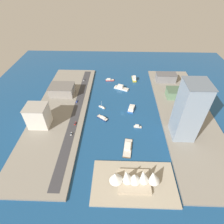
{
  "coord_description": "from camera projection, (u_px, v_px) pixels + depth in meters",
  "views": [
    {
      "loc": [
        8.57,
        183.24,
        158.23
      ],
      "look_at": [
        14.18,
        3.92,
        4.86
      ],
      "focal_mm": 28.08,
      "sensor_mm": 36.0,
      "label": 1
    }
  ],
  "objects": [
    {
      "name": "ground_plane",
      "position": [
        122.0,
        113.0,
        241.83
      ],
      "size": [
        440.0,
        440.0,
        0.0
      ],
      "primitive_type": "plane",
      "color": "navy"
    },
    {
      "name": "quay_west",
      "position": [
        185.0,
        114.0,
        238.93
      ],
      "size": [
        70.0,
        240.0,
        2.67
      ],
      "primitive_type": "cube",
      "color": "gray",
      "rests_on": "ground_plane"
    },
    {
      "name": "quay_east",
      "position": [
        61.0,
        111.0,
        242.99
      ],
      "size": [
        70.0,
        240.0,
        2.67
      ],
      "primitive_type": "cube",
      "color": "gray",
      "rests_on": "ground_plane"
    },
    {
      "name": "peninsula_point",
      "position": [
        134.0,
        183.0,
        164.37
      ],
      "size": [
        78.4,
        44.78,
        2.0
      ],
      "primitive_type": "cube",
      "color": "#A89E89",
      "rests_on": "ground_plane"
    },
    {
      "name": "road_strip",
      "position": [
        77.0,
        111.0,
        241.54
      ],
      "size": [
        11.14,
        228.0,
        0.15
      ],
      "primitive_type": "cube",
      "color": "#38383D",
      "rests_on": "quay_east"
    },
    {
      "name": "patrol_launch_navy",
      "position": [
        102.0,
        118.0,
        232.41
      ],
      "size": [
        15.81,
        13.52,
        3.53
      ],
      "color": "#1E284C",
      "rests_on": "ground_plane"
    },
    {
      "name": "yacht_sleek_gray",
      "position": [
        137.0,
        126.0,
        220.0
      ],
      "size": [
        10.82,
        4.26,
        3.79
      ],
      "color": "#999EA3",
      "rests_on": "ground_plane"
    },
    {
      "name": "catamaran_blue",
      "position": [
        131.0,
        108.0,
        246.77
      ],
      "size": [
        11.94,
        20.13,
        4.69
      ],
      "color": "blue",
      "rests_on": "ground_plane"
    },
    {
      "name": "barge_flat_brown",
      "position": [
        128.0,
        148.0,
        195.31
      ],
      "size": [
        12.05,
        27.38,
        3.13
      ],
      "color": "brown",
      "rests_on": "ground_plane"
    },
    {
      "name": "ferry_white_commuter",
      "position": [
        121.0,
        88.0,
        286.49
      ],
      "size": [
        25.24,
        16.02,
        7.04
      ],
      "color": "silver",
      "rests_on": "ground_plane"
    },
    {
      "name": "ferry_yellow_fast",
      "position": [
        134.0,
        78.0,
        308.71
      ],
      "size": [
        7.34,
        20.91,
        8.0
      ],
      "color": "yellow",
      "rests_on": "ground_plane"
    },
    {
      "name": "sailboat_small_white",
      "position": [
        102.0,
        107.0,
        250.09
      ],
      "size": [
        10.14,
        8.22,
        11.04
      ],
      "color": "white",
      "rests_on": "ground_plane"
    },
    {
      "name": "tugboat_red",
      "position": [
        110.0,
        80.0,
        307.35
      ],
      "size": [
        15.9,
        5.26,
        4.03
      ],
      "color": "red",
      "rests_on": "ground_plane"
    },
    {
      "name": "carpark_squat_concrete",
      "position": [
        62.0,
        90.0,
        267.83
      ],
      "size": [
        36.48,
        26.69,
        14.91
      ],
      "color": "gray",
      "rests_on": "quay_east"
    },
    {
      "name": "hotel_broad_white",
      "position": [
        38.0,
        116.0,
        211.66
      ],
      "size": [
        25.25,
        22.03,
        28.94
      ],
      "color": "silver",
      "rests_on": "quay_east"
    },
    {
      "name": "tower_tall_glass",
      "position": [
        188.0,
        111.0,
        186.4
      ],
      "size": [
        24.98,
        27.48,
        69.81
      ],
      "color": "#8C9EB2",
      "rests_on": "quay_west"
    },
    {
      "name": "warehouse_low_gray",
      "position": [
        166.0,
        77.0,
        297.66
      ],
      "size": [
        33.77,
        17.04,
        13.92
      ],
      "color": "gray",
      "rests_on": "quay_west"
    },
    {
      "name": "terminal_long_green",
      "position": [
        181.0,
        93.0,
        261.87
      ],
      "size": [
        43.81,
        19.66,
        13.62
      ],
      "color": "slate",
      "rests_on": "quay_west"
    },
    {
      "name": "van_white",
      "position": [
        71.0,
        134.0,
        207.63
      ],
      "size": [
        1.85,
        4.75,
        1.64
      ],
      "color": "black",
      "rests_on": "road_strip"
    },
    {
      "name": "pickup_red",
      "position": [
        75.0,
        123.0,
        221.04
      ],
      "size": [
        1.9,
        5.1,
        1.69
      ],
      "color": "black",
      "rests_on": "road_strip"
    },
    {
      "name": "hatchback_blue",
      "position": [
        77.0,
        101.0,
        256.6
      ],
      "size": [
        2.1,
        5.0,
        1.45
      ],
      "color": "black",
      "rests_on": "road_strip"
    },
    {
      "name": "sedan_silver",
      "position": [
        84.0,
        80.0,
        302.74
      ],
      "size": [
        2.13,
        4.69,
        1.55
      ],
      "color": "black",
      "rests_on": "road_strip"
    },
    {
      "name": "traffic_light_waterfront",
      "position": [
        84.0,
        99.0,
        254.5
      ],
      "size": [
        0.36,
        0.36,
        6.5
      ],
      "color": "black",
      "rests_on": "quay_east"
    },
    {
      "name": "opera_landmark",
      "position": [
        134.0,
        178.0,
        158.63
      ],
      "size": [
        47.38,
        23.9,
        20.44
      ],
      "color": "#BCAD93",
      "rests_on": "peninsula_point"
    },
    {
      "name": "park_tree_cluster",
      "position": [
        183.0,
        107.0,
        238.53
      ],
      "size": [
        8.67,
        12.13,
        9.35
      ],
      "color": "brown",
      "rests_on": "quay_west"
    }
  ]
}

